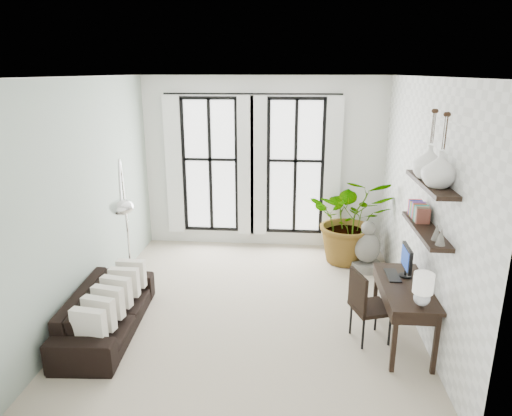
# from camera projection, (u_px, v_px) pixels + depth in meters

# --- Properties ---
(floor) EXTENTS (5.00, 5.00, 0.00)m
(floor) POSITION_uv_depth(u_px,v_px,m) (251.00, 306.00, 6.61)
(floor) COLOR #B5A58F
(floor) RESTS_ON ground
(ceiling) EXTENTS (5.00, 5.00, 0.00)m
(ceiling) POSITION_uv_depth(u_px,v_px,m) (250.00, 76.00, 5.69)
(ceiling) COLOR white
(ceiling) RESTS_ON wall_back
(wall_left) EXTENTS (0.00, 5.00, 5.00)m
(wall_left) POSITION_uv_depth(u_px,v_px,m) (90.00, 196.00, 6.33)
(wall_left) COLOR #9FB2A3
(wall_left) RESTS_ON floor
(wall_right) EXTENTS (0.00, 5.00, 5.00)m
(wall_right) POSITION_uv_depth(u_px,v_px,m) (421.00, 204.00, 5.97)
(wall_right) COLOR white
(wall_right) RESTS_ON floor
(wall_back) EXTENTS (4.50, 0.00, 4.50)m
(wall_back) POSITION_uv_depth(u_px,v_px,m) (263.00, 164.00, 8.54)
(wall_back) COLOR white
(wall_back) RESTS_ON floor
(windows) EXTENTS (3.26, 0.13, 2.65)m
(windows) POSITION_uv_depth(u_px,v_px,m) (252.00, 166.00, 8.50)
(windows) COLOR white
(windows) RESTS_ON wall_back
(wall_shelves) EXTENTS (0.25, 1.30, 0.60)m
(wall_shelves) POSITION_uv_depth(u_px,v_px,m) (427.00, 210.00, 5.25)
(wall_shelves) COLOR black
(wall_shelves) RESTS_ON wall_right
(sofa) EXTENTS (0.89, 2.03, 0.58)m
(sofa) POSITION_uv_depth(u_px,v_px,m) (107.00, 311.00, 5.89)
(sofa) COLOR black
(sofa) RESTS_ON floor
(throw_pillows) EXTENTS (0.40, 1.52, 0.40)m
(throw_pillows) POSITION_uv_depth(u_px,v_px,m) (113.00, 297.00, 5.82)
(throw_pillows) COLOR silver
(throw_pillows) RESTS_ON sofa
(plant) EXTENTS (1.51, 1.34, 1.58)m
(plant) POSITION_uv_depth(u_px,v_px,m) (351.00, 219.00, 7.95)
(plant) COLOR #2D7228
(plant) RESTS_ON floor
(desk) EXTENTS (0.56, 1.33, 1.18)m
(desk) POSITION_uv_depth(u_px,v_px,m) (406.00, 291.00, 5.47)
(desk) COLOR black
(desk) RESTS_ON floor
(desk_chair) EXTENTS (0.56, 0.56, 0.93)m
(desk_chair) POSITION_uv_depth(u_px,v_px,m) (365.00, 302.00, 5.62)
(desk_chair) COLOR black
(desk_chair) RESTS_ON floor
(arc_lamp) EXTENTS (0.71, 1.45, 2.19)m
(arc_lamp) POSITION_uv_depth(u_px,v_px,m) (122.00, 194.00, 6.07)
(arc_lamp) COLOR silver
(arc_lamp) RESTS_ON floor
(buddha) EXTENTS (0.49, 0.49, 0.88)m
(buddha) POSITION_uv_depth(u_px,v_px,m) (367.00, 250.00, 7.71)
(buddha) COLOR slate
(buddha) RESTS_ON floor
(vase_a) EXTENTS (0.37, 0.37, 0.38)m
(vase_a) POSITION_uv_depth(u_px,v_px,m) (440.00, 169.00, 4.82)
(vase_a) COLOR white
(vase_a) RESTS_ON shelf_upper
(vase_b) EXTENTS (0.37, 0.37, 0.38)m
(vase_b) POSITION_uv_depth(u_px,v_px,m) (429.00, 162.00, 5.20)
(vase_b) COLOR white
(vase_b) RESTS_ON shelf_upper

